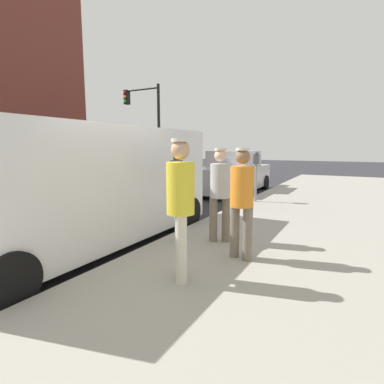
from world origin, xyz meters
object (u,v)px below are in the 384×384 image
Objects in this scene: pedestrian_in_gray at (220,189)px; parking_meter_near at (177,183)px; traffic_light_corner at (146,116)px; pedestrian_in_orange at (242,197)px; parking_meter_far at (256,168)px; pedestrian_in_yellow at (181,200)px; parked_sedan_ahead at (232,174)px; parked_van at (87,184)px.

parking_meter_near is at bearing -151.68° from pedestrian_in_gray.
pedestrian_in_orange is at bearing -47.47° from traffic_light_corner.
pedestrian_in_yellow is (0.87, -5.94, -0.02)m from parking_meter_far.
parking_meter_near is 1.00× the size of parking_meter_far.
pedestrian_in_gray reaches higher than parking_meter_near.
parking_meter_near is 0.87× the size of pedestrian_in_yellow.
parking_meter_far is at bearing 90.00° from parking_meter_near.
parked_sedan_ahead is at bearing 112.13° from pedestrian_in_orange.
parking_meter_far is 4.30m from pedestrian_in_gray.
parked_van is (-1.50, -5.22, -0.03)m from parking_meter_far.
traffic_light_corner is at bearing 146.82° from parking_meter_far.
traffic_light_corner reaches higher than pedestrian_in_orange.
pedestrian_in_yellow is 8.70m from parked_sedan_ahead.
parked_van is 1.00× the size of traffic_light_corner.
pedestrian_in_yellow is (0.87, -1.34, -0.02)m from parking_meter_near.
parking_meter_far is 0.93× the size of pedestrian_in_orange.
parked_sedan_ahead is at bearing 109.40° from pedestrian_in_gray.
parking_meter_near is 1.60m from pedestrian_in_yellow.
parked_sedan_ahead is (-2.95, 7.24, -0.34)m from pedestrian_in_orange.
pedestrian_in_gray reaches higher than parked_sedan_ahead.
traffic_light_corner is (-6.50, 10.45, 2.36)m from parked_van.
parked_van is at bearing -106.02° from parking_meter_far.
parked_van is 7.60m from parked_sedan_ahead.
parking_meter_far is 0.29× the size of traffic_light_corner.
pedestrian_in_yellow is 1.14m from pedestrian_in_orange.
pedestrian_in_yellow is at bearing -82.78° from pedestrian_in_gray.
parking_meter_near is 7.18m from parked_sedan_ahead.
pedestrian_in_yellow is (0.21, -1.69, 0.08)m from pedestrian_in_gray.
traffic_light_corner reaches higher than pedestrian_in_gray.
parking_meter_near is 0.93× the size of pedestrian_in_orange.
pedestrian_in_yellow is 1.07× the size of pedestrian_in_orange.
parked_van reaches higher than pedestrian_in_yellow.
pedestrian_in_orange is 0.37× the size of parked_sedan_ahead.
parked_sedan_ahead is (-2.54, 8.31, -0.41)m from pedestrian_in_yellow.
parking_meter_far is at bearing 73.98° from parked_van.
pedestrian_in_gray is at bearing 97.22° from pedestrian_in_yellow.
pedestrian_in_yellow is 0.34× the size of traffic_light_corner.
pedestrian_in_orange is 13.93m from traffic_light_corner.
pedestrian_in_gray is (0.66, 0.35, -0.10)m from parking_meter_near.
pedestrian_in_yellow is at bearing -110.66° from pedestrian_in_orange.
pedestrian_in_orange is 0.31× the size of parked_van.
parking_meter_far is 5.43m from parked_van.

